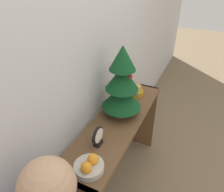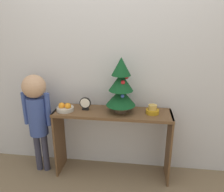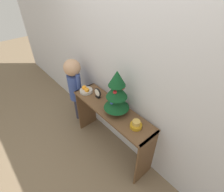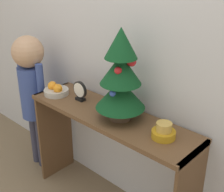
{
  "view_description": "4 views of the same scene",
  "coord_description": "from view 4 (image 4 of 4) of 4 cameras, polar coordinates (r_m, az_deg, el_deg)",
  "views": [
    {
      "loc": [
        -1.23,
        -0.36,
        1.85
      ],
      "look_at": [
        -0.02,
        0.21,
        1.0
      ],
      "focal_mm": 35.0,
      "sensor_mm": 36.0,
      "label": 1
    },
    {
      "loc": [
        0.27,
        -1.95,
        1.68
      ],
      "look_at": [
        -0.01,
        0.21,
        0.94
      ],
      "focal_mm": 35.0,
      "sensor_mm": 36.0,
      "label": 2
    },
    {
      "loc": [
        1.26,
        -0.9,
        2.24
      ],
      "look_at": [
        -0.0,
        0.19,
        0.97
      ],
      "focal_mm": 28.0,
      "sensor_mm": 36.0,
      "label": 3
    },
    {
      "loc": [
        1.24,
        -1.12,
        1.72
      ],
      "look_at": [
        0.02,
        0.17,
        0.91
      ],
      "focal_mm": 50.0,
      "sensor_mm": 36.0,
      "label": 4
    }
  ],
  "objects": [
    {
      "name": "singing_bowl",
      "position": [
        1.78,
        9.42,
        -6.48
      ],
      "size": [
        0.14,
        0.14,
        0.09
      ],
      "color": "#B78419",
      "rests_on": "console_table"
    },
    {
      "name": "mini_tree",
      "position": [
        1.86,
        1.59,
        3.43
      ],
      "size": [
        0.31,
        0.31,
        0.58
      ],
      "color": "#4C3828",
      "rests_on": "console_table"
    },
    {
      "name": "fruit_bowl",
      "position": [
        2.33,
        -10.22,
        1.05
      ],
      "size": [
        0.18,
        0.18,
        0.09
      ],
      "color": "#B7B2A8",
      "rests_on": "console_table"
    },
    {
      "name": "desk_clock",
      "position": [
        2.19,
        -5.9,
        0.89
      ],
      "size": [
        0.12,
        0.04,
        0.14
      ],
      "color": "black",
      "rests_on": "console_table"
    },
    {
      "name": "child_figure",
      "position": [
        2.59,
        -14.53,
        2.32
      ],
      "size": [
        0.32,
        0.25,
        1.16
      ],
      "color": "#38384C",
      "rests_on": "ground_plane"
    },
    {
      "name": "console_table",
      "position": [
        2.11,
        -0.43,
        -7.55
      ],
      "size": [
        1.25,
        0.35,
        0.78
      ],
      "color": "brown",
      "rests_on": "ground_plane"
    },
    {
      "name": "back_wall",
      "position": [
        2.01,
        3.91,
        10.89
      ],
      "size": [
        7.0,
        0.05,
        2.5
      ],
      "primitive_type": "cube",
      "color": "silver",
      "rests_on": "ground_plane"
    }
  ]
}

